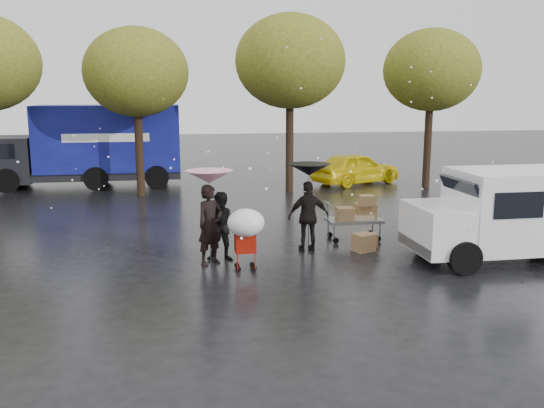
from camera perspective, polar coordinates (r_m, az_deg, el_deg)
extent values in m
plane|color=black|center=(13.82, -0.26, -5.92)|extent=(90.00, 90.00, 0.00)
imported|color=black|center=(13.63, -6.15, -2.06)|extent=(0.83, 0.77, 1.91)
imported|color=black|center=(13.92, -4.88, -2.24)|extent=(0.88, 0.72, 1.69)
imported|color=black|center=(14.73, 3.64, -1.23)|extent=(1.07, 0.47, 1.82)
cylinder|color=#4C4C4C|center=(13.61, -6.15, -1.68)|extent=(0.02, 0.02, 2.10)
cone|color=pink|center=(13.42, -6.25, 2.70)|extent=(1.11, 1.11, 0.30)
sphere|color=#4C4C4C|center=(13.42, -6.25, 2.82)|extent=(0.06, 0.06, 0.06)
cylinder|color=#4C4C4C|center=(14.70, 3.65, -0.66)|extent=(0.02, 0.02, 2.11)
cone|color=black|center=(14.53, 3.70, 3.42)|extent=(1.08, 1.08, 0.30)
sphere|color=#4C4C4C|center=(14.53, 3.70, 3.54)|extent=(0.06, 0.06, 0.06)
cube|color=slate|center=(16.06, 8.13, -1.61)|extent=(1.50, 0.80, 0.08)
cylinder|color=slate|center=(15.80, 5.56, -0.83)|extent=(0.04, 0.04, 0.60)
cube|color=brown|center=(16.21, 9.22, -0.65)|extent=(0.55, 0.45, 0.40)
cube|color=brown|center=(15.83, 7.22, -0.97)|extent=(0.45, 0.40, 0.35)
cube|color=brown|center=(15.90, 9.38, 0.36)|extent=(0.40, 0.35, 0.28)
cube|color=tan|center=(16.05, 8.31, -1.25)|extent=(0.90, 0.55, 0.12)
cylinder|color=black|center=(15.70, 6.35, -3.62)|extent=(0.16, 0.05, 0.16)
cylinder|color=black|center=(16.30, 5.73, -3.07)|extent=(0.16, 0.05, 0.16)
cylinder|color=black|center=(16.07, 10.47, -3.40)|extent=(0.16, 0.05, 0.16)
cylinder|color=black|center=(16.65, 9.72, -2.87)|extent=(0.16, 0.05, 0.16)
cube|color=#A21609|center=(13.20, -2.68, -3.80)|extent=(0.47, 0.41, 0.45)
cylinder|color=#A21609|center=(12.93, -2.59, -2.43)|extent=(0.42, 0.02, 0.02)
cylinder|color=#4C4C4C|center=(12.95, -2.59, -2.73)|extent=(0.02, 0.02, 0.60)
ellipsoid|color=white|center=(12.90, -2.59, -1.87)|extent=(0.84, 0.84, 0.63)
cylinder|color=black|center=(13.19, -3.35, -6.49)|extent=(0.12, 0.04, 0.12)
cylinder|color=black|center=(13.50, -3.50, -6.08)|extent=(0.12, 0.04, 0.12)
cylinder|color=black|center=(13.24, -1.79, -6.42)|extent=(0.12, 0.04, 0.12)
cylinder|color=black|center=(13.54, -1.98, -6.02)|extent=(0.12, 0.04, 0.12)
cube|color=white|center=(15.36, 24.32, -0.39)|extent=(3.80, 2.00, 1.90)
cube|color=white|center=(14.25, 16.15, -2.30)|extent=(1.20, 1.95, 1.10)
cube|color=black|center=(14.33, 18.31, 1.12)|extent=(0.37, 1.70, 0.67)
cube|color=slate|center=(14.11, 14.04, -3.99)|extent=(0.12, 1.90, 0.25)
cylinder|color=black|center=(13.63, 18.53, -5.07)|extent=(0.76, 0.28, 0.76)
cylinder|color=black|center=(15.27, 15.19, -3.19)|extent=(0.76, 0.28, 0.76)
cube|color=#100C66|center=(26.03, -15.83, 6.32)|extent=(6.00, 2.50, 2.80)
cube|color=black|center=(26.88, -24.68, 4.05)|extent=(2.20, 2.40, 1.90)
cube|color=black|center=(26.32, -17.82, 2.86)|extent=(8.00, 2.30, 0.35)
cube|color=white|center=(24.78, -16.14, 6.32)|extent=(3.50, 0.03, 0.35)
cylinder|color=black|center=(25.81, -24.77, 2.11)|extent=(1.00, 0.30, 1.00)
cylinder|color=black|center=(28.02, -23.58, 2.83)|extent=(1.00, 0.30, 1.00)
cylinder|color=black|center=(24.93, -11.33, 2.63)|extent=(1.00, 0.30, 1.00)
cylinder|color=black|center=(27.20, -11.21, 3.31)|extent=(1.00, 0.30, 1.00)
cube|color=brown|center=(15.01, 9.08, -3.78)|extent=(0.62, 0.57, 0.46)
cube|color=brown|center=(15.50, 9.49, -3.54)|extent=(0.45, 0.36, 0.35)
imported|color=yellow|center=(25.99, 8.31, 3.53)|extent=(4.50, 3.19, 1.42)
cylinder|color=black|center=(23.16, -13.05, 6.28)|extent=(0.32, 0.32, 4.48)
ellipsoid|color=#395117|center=(23.10, -13.32, 12.61)|extent=(4.00, 4.00, 3.40)
cylinder|color=black|center=(23.57, 1.76, 7.14)|extent=(0.32, 0.32, 4.90)
ellipsoid|color=#395117|center=(23.55, 1.80, 13.95)|extent=(4.40, 4.40, 3.74)
cylinder|color=black|center=(25.46, 15.21, 6.73)|extent=(0.32, 0.32, 4.62)
ellipsoid|color=#395117|center=(25.42, 15.51, 12.67)|extent=(4.00, 4.00, 3.40)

